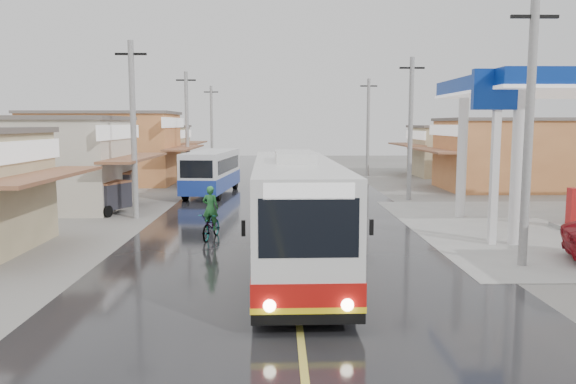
{
  "coord_description": "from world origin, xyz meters",
  "views": [
    {
      "loc": [
        -0.44,
        -16.61,
        4.31
      ],
      "look_at": [
        -0.11,
        2.61,
        1.97
      ],
      "focal_mm": 35.0,
      "sensor_mm": 36.0,
      "label": 1
    }
  ],
  "objects_px": {
    "coach_bus": "(294,213)",
    "tricycle_far": "(118,186)",
    "tricycle_near": "(109,195)",
    "second_bus": "(212,171)",
    "cyclist": "(211,222)"
  },
  "relations": [
    {
      "from": "second_bus",
      "to": "coach_bus",
      "type": "bearing_deg",
      "value": -70.26
    },
    {
      "from": "tricycle_near",
      "to": "tricycle_far",
      "type": "distance_m",
      "value": 3.18
    },
    {
      "from": "coach_bus",
      "to": "second_bus",
      "type": "relative_size",
      "value": 1.38
    },
    {
      "from": "second_bus",
      "to": "tricycle_far",
      "type": "height_order",
      "value": "second_bus"
    },
    {
      "from": "coach_bus",
      "to": "second_bus",
      "type": "height_order",
      "value": "coach_bus"
    },
    {
      "from": "cyclist",
      "to": "tricycle_far",
      "type": "relative_size",
      "value": 0.84
    },
    {
      "from": "second_bus",
      "to": "cyclist",
      "type": "xyz_separation_m",
      "value": [
        1.55,
        -13.52,
        -0.76
      ]
    },
    {
      "from": "second_bus",
      "to": "tricycle_far",
      "type": "bearing_deg",
      "value": -130.72
    },
    {
      "from": "coach_bus",
      "to": "tricycle_near",
      "type": "distance_m",
      "value": 13.49
    },
    {
      "from": "coach_bus",
      "to": "second_bus",
      "type": "bearing_deg",
      "value": 102.99
    },
    {
      "from": "tricycle_near",
      "to": "coach_bus",
      "type": "bearing_deg",
      "value": -28.15
    },
    {
      "from": "coach_bus",
      "to": "second_bus",
      "type": "xyz_separation_m",
      "value": [
        -4.55,
        17.87,
        -0.26
      ]
    },
    {
      "from": "coach_bus",
      "to": "cyclist",
      "type": "bearing_deg",
      "value": 123.3
    },
    {
      "from": "coach_bus",
      "to": "tricycle_far",
      "type": "relative_size",
      "value": 4.65
    },
    {
      "from": "tricycle_far",
      "to": "tricycle_near",
      "type": "bearing_deg",
      "value": -93.09
    }
  ]
}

